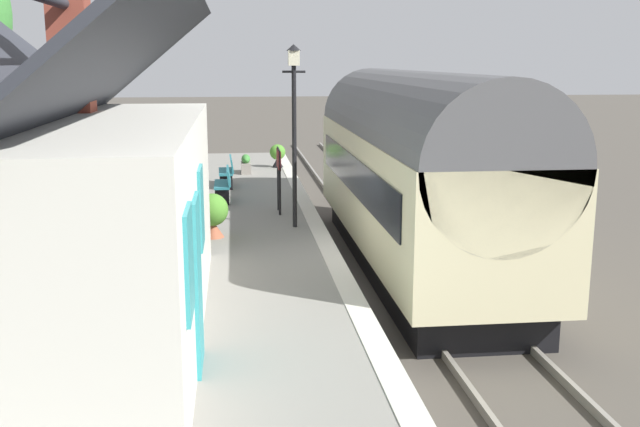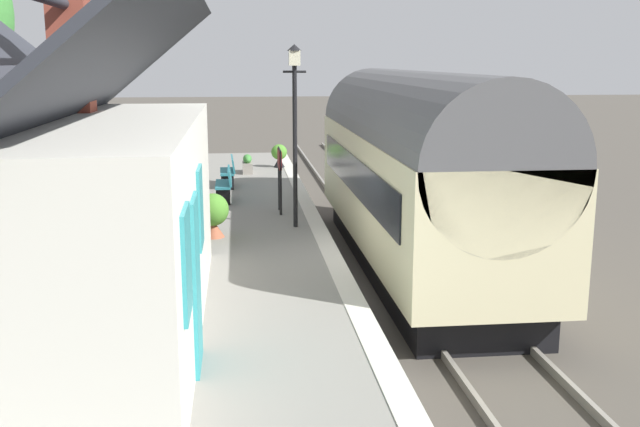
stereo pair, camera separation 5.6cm
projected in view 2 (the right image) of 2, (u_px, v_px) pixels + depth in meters
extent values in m
plane|color=#4C473F|center=(391.00, 297.00, 14.33)|extent=(160.00, 160.00, 0.00)
cube|color=gray|center=(172.00, 282.00, 13.78)|extent=(32.00, 6.45, 0.87)
cube|color=beige|center=(332.00, 255.00, 14.02)|extent=(32.00, 0.36, 0.02)
cube|color=gray|center=(471.00, 290.00, 14.49)|extent=(52.00, 0.08, 0.14)
cube|color=gray|center=(400.00, 293.00, 14.34)|extent=(52.00, 0.08, 0.14)
cube|color=black|center=(414.00, 253.00, 16.22)|extent=(9.99, 2.29, 0.70)
cube|color=beige|center=(415.00, 186.00, 15.91)|extent=(10.86, 2.70, 2.30)
cylinder|color=#515154|center=(417.00, 134.00, 15.67)|extent=(10.86, 2.65, 2.65)
cube|color=black|center=(354.00, 174.00, 15.70)|extent=(9.23, 0.03, 0.80)
cylinder|color=black|center=(385.00, 221.00, 19.39)|extent=(0.70, 2.16, 0.70)
cylinder|color=black|center=(457.00, 300.00, 13.05)|extent=(0.70, 2.16, 0.70)
cube|color=black|center=(371.00, 141.00, 21.13)|extent=(0.04, 2.16, 0.90)
cylinder|color=#F2EDCC|center=(370.00, 174.00, 21.35)|extent=(0.06, 0.24, 0.24)
cube|color=red|center=(370.00, 189.00, 21.48)|extent=(0.16, 2.56, 0.24)
cube|color=silver|center=(56.00, 229.00, 9.79)|extent=(7.60, 3.80, 2.89)
cube|color=#2D3038|center=(119.00, 59.00, 9.44)|extent=(8.10, 2.16, 1.81)
cube|color=brown|center=(69.00, 24.00, 10.86)|extent=(0.56, 0.56, 2.60)
cube|color=teal|center=(196.00, 283.00, 8.75)|extent=(0.90, 0.06, 2.10)
cube|color=teal|center=(186.00, 263.00, 7.26)|extent=(0.80, 0.05, 1.10)
cube|color=teal|center=(200.00, 207.00, 9.98)|extent=(0.80, 0.05, 1.10)
cube|color=#26727F|center=(223.00, 184.00, 19.31)|extent=(1.40, 0.41, 0.06)
cube|color=#26727F|center=(230.00, 176.00, 19.29)|extent=(1.40, 0.11, 0.40)
cube|color=black|center=(223.00, 197.00, 18.82)|extent=(0.06, 0.36, 0.44)
cube|color=black|center=(224.00, 189.00, 19.90)|extent=(0.06, 0.36, 0.44)
cube|color=#26727F|center=(227.00, 171.00, 21.53)|extent=(1.41, 0.44, 0.06)
cube|color=#26727F|center=(233.00, 164.00, 21.51)|extent=(1.40, 0.14, 0.40)
cube|color=black|center=(228.00, 182.00, 21.04)|extent=(0.07, 0.36, 0.44)
cube|color=black|center=(227.00, 176.00, 22.12)|extent=(0.07, 0.36, 0.44)
cube|color=black|center=(132.00, 168.00, 24.14)|extent=(1.08, 0.32, 0.32)
ellipsoid|color=olive|center=(132.00, 160.00, 24.08)|extent=(0.98, 0.29, 0.29)
cylinder|color=black|center=(101.00, 228.00, 15.42)|extent=(0.38, 0.38, 0.40)
ellipsoid|color=olive|center=(100.00, 211.00, 15.35)|extent=(0.48, 0.48, 0.54)
cylinder|color=gray|center=(126.00, 178.00, 22.05)|extent=(0.36, 0.36, 0.37)
ellipsoid|color=#3D8438|center=(126.00, 165.00, 21.97)|extent=(0.54, 0.54, 0.47)
cone|color=black|center=(279.00, 162.00, 25.48)|extent=(0.40, 0.40, 0.34)
cylinder|color=black|center=(279.00, 166.00, 25.51)|extent=(0.22, 0.22, 0.06)
ellipsoid|color=#4C8C2D|center=(279.00, 152.00, 25.41)|extent=(0.55, 0.55, 0.53)
cube|color=gray|center=(248.00, 167.00, 24.24)|extent=(0.89, 0.32, 0.35)
ellipsoid|color=#3D8438|center=(247.00, 159.00, 24.18)|extent=(0.80, 0.29, 0.29)
cone|color=#9E5138|center=(214.00, 229.00, 15.43)|extent=(0.46, 0.46, 0.36)
cylinder|color=#9E5138|center=(214.00, 236.00, 15.46)|extent=(0.25, 0.25, 0.06)
ellipsoid|color=#4C8C2D|center=(213.00, 210.00, 15.34)|extent=(0.66, 0.66, 0.69)
cone|color=#DB3B4A|center=(213.00, 199.00, 15.29)|extent=(0.12, 0.12, 0.26)
cylinder|color=black|center=(295.00, 147.00, 16.06)|extent=(0.10, 0.10, 3.57)
cylinder|color=black|center=(294.00, 72.00, 15.72)|extent=(0.05, 0.50, 0.05)
cube|color=beige|center=(294.00, 58.00, 15.66)|extent=(0.24, 0.24, 0.32)
cone|color=black|center=(294.00, 47.00, 15.62)|extent=(0.32, 0.32, 0.14)
cylinder|color=black|center=(281.00, 192.00, 17.57)|extent=(0.06, 0.06, 1.10)
cylinder|color=black|center=(279.00, 188.00, 18.15)|extent=(0.06, 0.06, 1.10)
cube|color=maroon|center=(280.00, 159.00, 17.70)|extent=(0.90, 0.06, 0.44)
cube|color=black|center=(280.00, 159.00, 17.70)|extent=(0.96, 0.03, 0.50)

